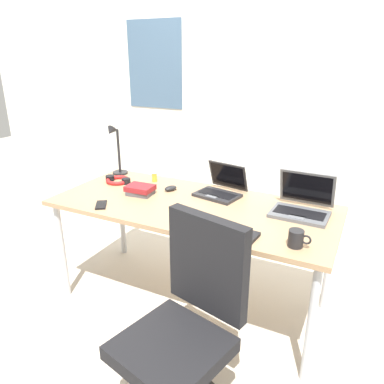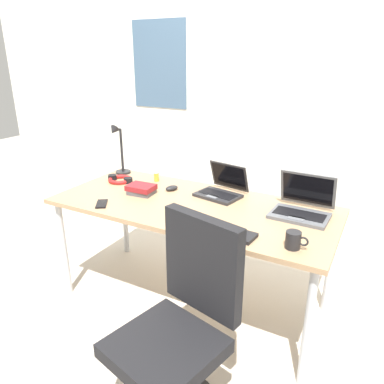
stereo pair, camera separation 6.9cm
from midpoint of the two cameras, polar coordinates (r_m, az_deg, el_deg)
name	(u,v)px [view 1 (the left image)]	position (r m, az deg, el deg)	size (l,w,h in m)	color
ground_plane	(192,300)	(2.72, -0.75, -16.42)	(12.00, 12.00, 0.00)	#B7AD9E
wall_back	(251,97)	(3.21, 8.48, 14.33)	(6.00, 0.13, 2.60)	silver
desk	(192,212)	(2.37, -0.83, -3.10)	(1.80, 0.80, 0.74)	#9E7A56
desk_lamp	(116,151)	(2.93, -12.39, 6.30)	(0.12, 0.18, 0.40)	black
laptop_front_right	(302,206)	(2.28, 15.84, -2.10)	(0.34, 0.30, 0.24)	#515459
laptop_by_keyboard	(221,189)	(2.49, 3.67, 0.47)	(0.33, 0.31, 0.21)	#232326
external_keyboard	(228,231)	(1.98, 4.57, -6.03)	(0.33, 0.12, 0.02)	black
computer_mouse	(171,188)	(2.58, -4.11, 0.58)	(0.06, 0.10, 0.03)	black
cell_phone	(101,205)	(2.40, -14.72, -1.95)	(0.06, 0.14, 0.01)	black
headphones	(118,180)	(2.81, -12.10, 1.81)	(0.21, 0.18, 0.04)	red
pill_bottle	(154,176)	(2.77, -6.56, 2.43)	(0.04, 0.04, 0.08)	gold
book_stack	(140,190)	(2.52, -8.80, 0.33)	(0.19, 0.15, 0.06)	#4C4C51
coffee_mug	(296,238)	(1.89, 14.87, -7.00)	(0.11, 0.08, 0.09)	black
office_chair	(183,342)	(1.82, -2.51, -22.21)	(0.54, 0.59, 0.97)	black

